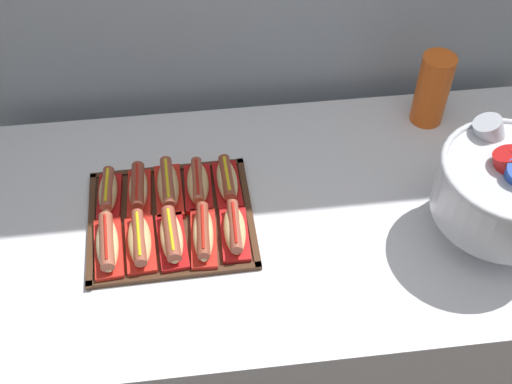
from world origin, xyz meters
name	(u,v)px	position (x,y,z in m)	size (l,w,h in m)	color
ground_plane	(281,358)	(0.00, 0.00, 0.00)	(10.00, 10.00, 0.00)	#4C4238
buffet_table	(285,292)	(0.00, 0.00, 0.40)	(1.56, 0.83, 0.76)	silver
serving_tray	(171,219)	(-0.30, 0.01, 0.76)	(0.41, 0.37, 0.01)	#472B19
hot_dog_0	(108,245)	(-0.45, -0.08, 0.79)	(0.08, 0.18, 0.06)	red
hot_dog_1	(140,241)	(-0.37, -0.08, 0.79)	(0.08, 0.17, 0.06)	red
hot_dog_2	(172,237)	(-0.30, -0.08, 0.79)	(0.08, 0.17, 0.06)	#B21414
hot_dog_3	(203,234)	(-0.22, -0.07, 0.79)	(0.07, 0.18, 0.06)	red
hot_dog_4	(235,231)	(-0.15, -0.07, 0.79)	(0.07, 0.16, 0.06)	red
hot_dog_5	(108,193)	(-0.45, 0.09, 0.79)	(0.06, 0.15, 0.06)	#B21414
hot_dog_6	(138,190)	(-0.37, 0.09, 0.79)	(0.06, 0.16, 0.06)	red
hot_dog_7	(168,186)	(-0.30, 0.09, 0.79)	(0.07, 0.18, 0.06)	red
hot_dog_8	(198,184)	(-0.22, 0.09, 0.79)	(0.07, 0.16, 0.06)	#B21414
hot_dog_9	(227,181)	(-0.15, 0.09, 0.79)	(0.07, 0.16, 0.06)	#B21414
punch_bowl	(507,188)	(0.48, -0.12, 0.91)	(0.33, 0.33, 0.27)	silver
cup_stack	(433,89)	(0.44, 0.30, 0.86)	(0.09, 0.09, 0.21)	#EA5B19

